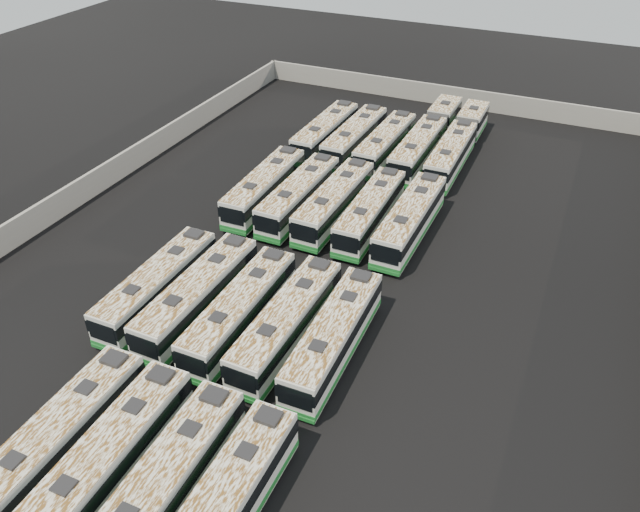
{
  "coord_description": "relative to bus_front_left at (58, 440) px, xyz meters",
  "views": [
    {
      "loc": [
        14.84,
        -31.83,
        26.24
      ],
      "look_at": [
        0.16,
        0.62,
        1.6
      ],
      "focal_mm": 35.0,
      "sensor_mm": 36.0,
      "label": 1
    }
  ],
  "objects": [
    {
      "name": "bus_front_left",
      "position": [
        0.0,
        0.0,
        0.0
      ],
      "size": [
        2.43,
        11.02,
        3.1
      ],
      "rotation": [
        0.0,
        0.0,
        0.01
      ],
      "color": "silver",
      "rests_on": "ground"
    },
    {
      "name": "bus_back_far_right",
      "position": [
        9.26,
        42.18,
        -0.02
      ],
      "size": [
        2.44,
        16.91,
        3.06
      ],
      "rotation": [
        0.0,
        0.0,
        0.01
      ],
      "color": "silver",
      "rests_on": "ground"
    },
    {
      "name": "ground",
      "position": [
        4.99,
        19.01,
        -1.58
      ],
      "size": [
        140.0,
        140.0,
        0.0
      ],
      "primitive_type": "plane",
      "color": "black",
      "rests_on": "ground"
    },
    {
      "name": "bus_front_center",
      "position": [
        3.04,
        -0.03,
        0.02
      ],
      "size": [
        2.56,
        11.16,
        3.13
      ],
      "rotation": [
        0.0,
        0.0,
        0.02
      ],
      "color": "silver",
      "rests_on": "ground"
    },
    {
      "name": "perimeter_wall",
      "position": [
        4.99,
        19.01,
        -0.48
      ],
      "size": [
        45.2,
        73.2,
        2.2
      ],
      "color": "gray",
      "rests_on": "ground"
    },
    {
      "name": "bus_midfront_far_right",
      "position": [
        9.31,
        12.39,
        -0.02
      ],
      "size": [
        2.54,
        10.93,
        3.06
      ],
      "rotation": [
        0.0,
        0.0,
        0.02
      ],
      "color": "silver",
      "rests_on": "ground"
    },
    {
      "name": "bus_back_right",
      "position": [
        6.25,
        42.1,
        0.01
      ],
      "size": [
        2.44,
        17.22,
        3.12
      ],
      "rotation": [
        0.0,
        0.0,
        -0.01
      ],
      "color": "silver",
      "rests_on": "ground"
    },
    {
      "name": "bus_midback_far_right",
      "position": [
        9.39,
        26.82,
        0.03
      ],
      "size": [
        2.48,
        11.24,
        3.16
      ],
      "rotation": [
        0.0,
        0.0,
        -0.01
      ],
      "color": "silver",
      "rests_on": "ground"
    },
    {
      "name": "bus_midback_right",
      "position": [
        6.17,
        26.84,
        -0.03
      ],
      "size": [
        2.43,
        10.8,
        3.03
      ],
      "rotation": [
        0.0,
        0.0,
        0.01
      ],
      "color": "silver",
      "rests_on": "ground"
    },
    {
      "name": "bus_front_far_right",
      "position": [
        9.29,
        0.01,
        -0.02
      ],
      "size": [
        2.36,
        10.87,
        3.06
      ],
      "rotation": [
        0.0,
        0.0,
        0.01
      ],
      "color": "silver",
      "rests_on": "ground"
    },
    {
      "name": "bus_midfront_right",
      "position": [
        6.25,
        12.37,
        0.0
      ],
      "size": [
        2.49,
        11.04,
        3.1
      ],
      "rotation": [
        0.0,
        0.0,
        -0.01
      ],
      "color": "silver",
      "rests_on": "ground"
    },
    {
      "name": "bus_midback_center",
      "position": [
        3.08,
        26.95,
        0.02
      ],
      "size": [
        2.53,
        11.15,
        3.13
      ],
      "rotation": [
        0.0,
        0.0,
        -0.02
      ],
      "color": "silver",
      "rests_on": "ground"
    },
    {
      "name": "bus_back_center",
      "position": [
        3.06,
        39.09,
        -0.02
      ],
      "size": [
        2.57,
        10.94,
        3.07
      ],
      "rotation": [
        0.0,
        0.0,
        -0.02
      ],
      "color": "silver",
      "rests_on": "ground"
    },
    {
      "name": "bus_midfront_center",
      "position": [
        3.09,
        12.2,
        -0.02
      ],
      "size": [
        2.34,
        10.89,
        3.07
      ],
      "rotation": [
        0.0,
        0.0,
        0.0
      ],
      "color": "silver",
      "rests_on": "ground"
    },
    {
      "name": "bus_back_far_left",
      "position": [
        -3.1,
        39.1,
        0.01
      ],
      "size": [
        2.45,
        11.09,
        3.12
      ],
      "rotation": [
        0.0,
        0.0,
        -0.01
      ],
      "color": "silver",
      "rests_on": "ground"
    },
    {
      "name": "bus_midback_left",
      "position": [
        0.03,
        26.79,
        -0.0
      ],
      "size": [
        2.43,
        11.02,
        3.1
      ],
      "rotation": [
        0.0,
        0.0,
        -0.01
      ],
      "color": "silver",
      "rests_on": "ground"
    },
    {
      "name": "bus_back_left",
      "position": [
        -0.04,
        39.15,
        0.02
      ],
      "size": [
        2.55,
        11.18,
        3.14
      ],
      "rotation": [
        0.0,
        0.0,
        -0.02
      ],
      "color": "silver",
      "rests_on": "ground"
    },
    {
      "name": "bus_midback_far_left",
      "position": [
        -3.14,
        26.83,
        0.01
      ],
      "size": [
        2.62,
        11.1,
        3.11
      ],
      "rotation": [
        0.0,
        0.0,
        0.03
      ],
      "color": "silver",
      "rests_on": "ground"
    },
    {
      "name": "bus_midfront_far_left",
      "position": [
        -3.14,
        12.25,
        -0.03
      ],
      "size": [
        2.34,
        10.8,
        3.04
      ],
      "rotation": [
        0.0,
        0.0,
        0.0
      ],
      "color": "silver",
      "rests_on": "ground"
    },
    {
      "name": "bus_midfront_left",
      "position": [
        -0.1,
        12.38,
        0.02
      ],
      "size": [
        2.46,
        11.16,
        3.14
      ],
      "rotation": [
        0.0,
        0.0,
        -0.01
      ],
      "color": "silver",
      "rests_on": "ground"
    },
    {
      "name": "bus_front_right",
      "position": [
        6.28,
        -0.05,
        0.0
      ],
      "size": [
        2.52,
        11.06,
        3.11
      ],
      "rotation": [
        0.0,
        0.0,
        0.02
      ],
      "color": "silver",
      "rests_on": "ground"
    }
  ]
}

